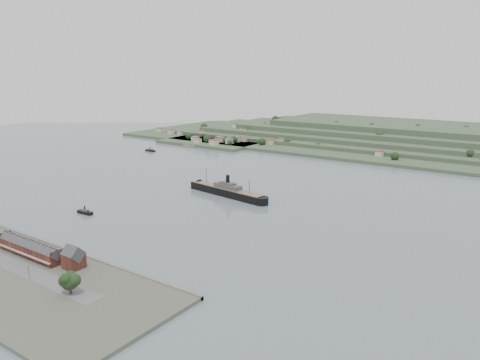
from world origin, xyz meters
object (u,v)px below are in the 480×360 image
Objects in this scene: steamship at (225,190)px; tugboat at (85,212)px; fig_tree at (69,281)px; gabled_building at (73,258)px; terrace_row at (30,248)px.

tugboat is (-57.45, -109.94, -2.68)m from steamship.
tugboat is 1.23× the size of fig_tree.
steamship is 210.69m from fig_tree.
steamship is 124.07m from tugboat.
gabled_building is 112.63m from tugboat.
gabled_building is at bearing -81.10° from steamship.
terrace_row is 90.69m from tugboat.
gabled_building is 1.15× the size of fig_tree.
terrace_row is 0.57× the size of steamship.
terrace_row reaches higher than tugboat.
gabled_building is 0.15× the size of steamship.
tugboat is at bearing 139.91° from gabled_building.
steamship is (-28.56, 182.35, -3.87)m from gabled_building.
terrace_row is 3.95× the size of gabled_building.
fig_tree is at bearing -75.01° from steamship.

